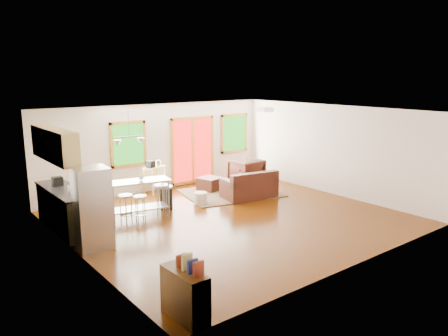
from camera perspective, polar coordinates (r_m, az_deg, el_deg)
floor at (r=10.75m, az=0.99°, el=-6.59°), size 7.50×7.00×0.02m
ceiling at (r=10.22m, az=1.04°, el=7.48°), size 7.50×7.00×0.02m
back_wall at (r=13.27m, az=-8.55°, el=2.70°), size 7.50×0.02×2.60m
left_wall at (r=8.62m, az=-18.87°, el=-2.87°), size 0.02×7.00×2.60m
right_wall at (r=13.06m, az=13.98°, el=2.32°), size 0.02×7.00×2.60m
front_wall at (r=8.06m, az=16.92°, el=-3.76°), size 7.50×0.02×2.60m
window_left at (r=12.75m, az=-12.39°, el=3.08°), size 1.10×0.05×1.30m
french_doors at (r=13.88m, az=-4.11°, el=2.37°), size 1.60×0.05×2.10m
window_right at (r=14.82m, az=1.35°, el=4.58°), size 1.10×0.05×1.30m
rug at (r=12.92m, az=0.88°, el=-3.27°), size 3.07×2.61×0.03m
loveseat at (r=12.38m, az=3.37°, el=-2.54°), size 1.60×1.08×0.79m
coffee_table at (r=12.89m, az=2.03°, el=-1.95°), size 1.03×0.83×0.36m
armchair at (r=13.85m, az=2.90°, el=-0.33°), size 0.91×0.85×0.92m
ottoman at (r=13.21m, az=-1.86°, el=-2.09°), size 0.74×0.74×0.40m
pouf at (r=11.87m, az=-3.11°, el=-3.94°), size 0.42×0.42×0.32m
vase at (r=13.00m, az=2.09°, el=-0.91°), size 0.19×0.20×0.31m
book at (r=13.31m, az=2.60°, el=-0.41°), size 0.23×0.11×0.32m
cabinets at (r=10.36m, az=-20.43°, el=-2.67°), size 0.64×2.24×2.30m
refrigerator at (r=9.12m, az=-16.75°, el=-5.02°), size 0.73×0.70×1.65m
island at (r=10.78m, az=-11.02°, el=-3.12°), size 1.57×0.88×0.94m
cup at (r=10.70m, az=-10.76°, el=-1.19°), size 0.13×0.11×0.12m
bar_stool_a at (r=10.47m, az=-12.72°, el=-4.38°), size 0.42×0.42×0.69m
bar_stool_b at (r=10.42m, az=-10.90°, el=-4.49°), size 0.38×0.38×0.67m
bar_stool_c at (r=10.88m, az=-8.15°, el=-3.21°), size 0.46×0.46×0.78m
trash_can at (r=11.44m, az=-7.56°, el=-3.84°), size 0.34×0.34×0.62m
kitchen_cart at (r=12.99m, az=-9.11°, el=-0.31°), size 0.75×0.62×0.99m
bookshelf at (r=6.46m, az=-5.11°, el=-16.05°), size 0.34×0.83×0.97m
ceiling_flush at (r=11.72m, az=5.33°, el=7.62°), size 0.35×0.35×0.12m
pendant_light at (r=10.55m, az=-12.26°, el=3.46°), size 0.80×0.18×0.79m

